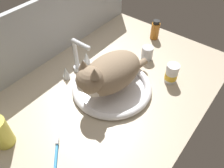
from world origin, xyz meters
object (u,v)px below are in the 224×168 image
object	(u,v)px
sink_basin	(112,88)
faucet	(77,59)
soap_pump_bottle	(0,132)
cat	(108,75)
amber_bottle	(155,30)
metal_jar	(147,53)
toothbrush	(56,159)
pill_bottle	(172,74)

from	to	relation	value
sink_basin	faucet	distance (cm)	21.19
soap_pump_bottle	faucet	bearing A→B (deg)	8.15
cat	amber_bottle	bearing A→B (deg)	7.10
cat	metal_jar	xyz separation A→B (cm)	(30.18, -0.48, -7.28)
sink_basin	faucet	size ratio (longest dim) A/B	1.95
cat	toothbrush	world-z (taller)	cat
faucet	amber_bottle	distance (cm)	48.57
soap_pump_bottle	metal_jar	world-z (taller)	soap_pump_bottle
soap_pump_bottle	toothbrush	bearing A→B (deg)	-71.19
pill_bottle	toothbrush	distance (cm)	59.46
metal_jar	toothbrush	distance (cm)	65.20
metal_jar	amber_bottle	distance (cm)	19.55
metal_jar	pill_bottle	distance (cm)	18.26
cat	amber_bottle	world-z (taller)	cat
cat	soap_pump_bottle	xyz separation A→B (cm)	(-41.29, 13.87, -4.23)
pill_bottle	faucet	bearing A→B (deg)	119.54
faucet	soap_pump_bottle	bearing A→B (deg)	-171.85
toothbrush	pill_bottle	bearing A→B (deg)	-11.80
metal_jar	faucet	bearing A→B (deg)	143.79
metal_jar	pill_bottle	bearing A→B (deg)	-112.08
sink_basin	amber_bottle	world-z (taller)	amber_bottle
cat	sink_basin	bearing A→B (deg)	-8.66
faucet	cat	xyz separation A→B (cm)	(-2.09, -20.08, 3.74)
toothbrush	faucet	bearing A→B (deg)	34.50
faucet	toothbrush	size ratio (longest dim) A/B	1.40
sink_basin	pill_bottle	bearing A→B (deg)	-38.80
soap_pump_bottle	amber_bottle	xyz separation A→B (cm)	(89.83, -7.82, -1.52)
sink_basin	amber_bottle	bearing A→B (deg)	7.80
amber_bottle	toothbrush	distance (cm)	84.20
soap_pump_bottle	sink_basin	bearing A→B (deg)	-18.11
sink_basin	metal_jar	bearing A→B (deg)	-0.34
sink_basin	amber_bottle	distance (cm)	47.03
pill_bottle	toothbrush	size ratio (longest dim) A/B	0.73
sink_basin	toothbrush	distance (cm)	37.20
faucet	pill_bottle	xyz separation A→B (cm)	(21.23, -37.47, -2.80)
cat	pill_bottle	xyz separation A→B (cm)	(23.32, -17.39, -6.53)
soap_pump_bottle	pill_bottle	size ratio (longest dim) A/B	1.88
faucet	soap_pump_bottle	world-z (taller)	faucet
cat	metal_jar	size ratio (longest dim) A/B	5.37
soap_pump_bottle	amber_bottle	bearing A→B (deg)	-4.97
soap_pump_bottle	toothbrush	distance (cm)	21.07
faucet	amber_bottle	bearing A→B (deg)	-16.81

